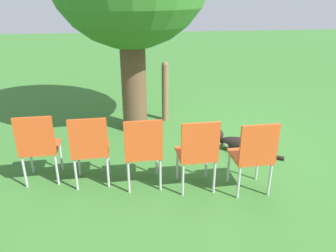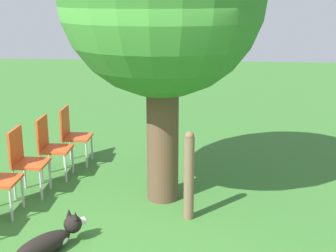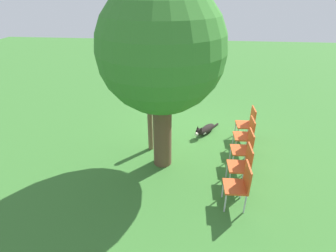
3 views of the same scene
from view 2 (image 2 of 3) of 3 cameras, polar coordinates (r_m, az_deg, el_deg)
ground_plane at (r=5.61m, az=-5.69°, el=-12.29°), size 30.00×30.00×0.00m
dog at (r=5.22m, az=-14.20°, el=-13.43°), size 0.73×1.02×0.36m
fence_post at (r=5.60m, az=2.57°, el=-6.02°), size 0.12×0.12×1.11m
red_chair_2 at (r=6.58m, az=-17.09°, el=-3.65°), size 0.43×0.45×0.92m
red_chair_3 at (r=7.09m, az=-14.16°, el=-2.07°), size 0.43×0.45×0.92m
red_chair_4 at (r=7.62m, az=-11.63°, el=-0.70°), size 0.43×0.45×0.92m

